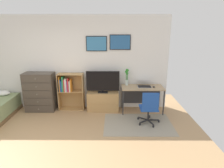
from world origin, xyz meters
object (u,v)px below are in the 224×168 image
dresser (40,92)px  laptop (144,84)px  desk (142,91)px  bamboo_vase (127,77)px  television (103,82)px  tv_stand (103,101)px  office_chair (149,107)px  computer_mouse (154,87)px  bookshelf (69,89)px

dresser → laptop: dresser is taller
desk → bamboo_vase: bearing=165.6°
television → tv_stand: bearing=90.0°
desk → office_chair: (0.06, -0.87, -0.15)m
television → computer_mouse: 1.44m
tv_stand → desk: (1.12, -0.02, 0.33)m
bookshelf → laptop: bearing=-1.8°
dresser → office_chair: bearing=-16.1°
tv_stand → laptop: (1.18, -0.02, 0.53)m
bamboo_vase → desk: bearing=-14.4°
computer_mouse → bamboo_vase: (-0.74, 0.24, 0.23)m
dresser → tv_stand: (1.82, 0.02, -0.29)m
tv_stand → computer_mouse: size_ratio=8.70×
computer_mouse → bamboo_vase: size_ratio=0.22×
bookshelf → bamboo_vase: bearing=1.5°
desk → bamboo_vase: bamboo_vase is taller
bookshelf → television: television is taller
laptop → computer_mouse: bearing=-25.7°
office_chair → laptop: laptop is taller
dresser → television: (1.82, -0.01, 0.30)m
laptop → dresser: bearing=-179.4°
tv_stand → dresser: bearing=-179.5°
bookshelf → television: (1.01, -0.07, 0.23)m
desk → bamboo_vase: (-0.43, 0.11, 0.38)m
desk → dresser: bearing=180.0°
laptop → bamboo_vase: bearing=167.7°
dresser → television: television is taller
dresser → bamboo_vase: bearing=2.5°
bookshelf → computer_mouse: size_ratio=10.45×
bookshelf → bamboo_vase: (1.70, 0.04, 0.35)m
tv_stand → computer_mouse: 1.52m
office_chair → laptop: 0.93m
bookshelf → tv_stand: (1.01, -0.05, -0.37)m
dresser → computer_mouse: (3.26, -0.13, 0.19)m
desk → office_chair: size_ratio=1.36×
bookshelf → tv_stand: bookshelf is taller
tv_stand → office_chair: 1.49m
bookshelf → desk: bearing=-1.8°
desk → bamboo_vase: 0.59m
bookshelf → computer_mouse: bearing=-4.5°
tv_stand → television: 0.59m
office_chair → desk: bearing=94.3°
television → desk: 1.15m
laptop → bamboo_vase: size_ratio=0.88×
television → computer_mouse: size_ratio=9.09×
tv_stand → laptop: laptop is taller
desk → office_chair: 0.88m
bookshelf → desk: size_ratio=0.93×
television → office_chair: (1.19, -0.86, -0.41)m
tv_stand → computer_mouse: (1.43, -0.14, 0.48)m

